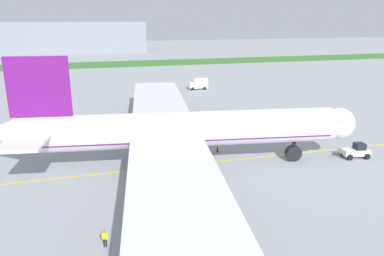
{
  "coord_description": "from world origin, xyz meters",
  "views": [
    {
      "loc": [
        -7.84,
        -48.64,
        20.14
      ],
      "look_at": [
        7.28,
        5.8,
        3.38
      ],
      "focal_mm": 34.79,
      "sensor_mm": 36.0,
      "label": 1
    }
  ],
  "objects_px": {
    "pushback_tug": "(356,151)",
    "ground_crew_wingwalker_port": "(105,237)",
    "airliner_foreground": "(176,130)",
    "service_truck_fuel_bowser": "(199,84)",
    "ground_crew_marshaller_front": "(218,146)"
  },
  "relations": [
    {
      "from": "airliner_foreground",
      "to": "ground_crew_wingwalker_port",
      "type": "xyz_separation_m",
      "value": [
        -10.63,
        -17.1,
        -4.25
      ]
    },
    {
      "from": "pushback_tug",
      "to": "airliner_foreground",
      "type": "bearing_deg",
      "value": 171.94
    },
    {
      "from": "ground_crew_wingwalker_port",
      "to": "ground_crew_marshaller_front",
      "type": "relative_size",
      "value": 1.0
    },
    {
      "from": "pushback_tug",
      "to": "ground_crew_wingwalker_port",
      "type": "distance_m",
      "value": 39.74
    },
    {
      "from": "ground_crew_wingwalker_port",
      "to": "service_truck_fuel_bowser",
      "type": "relative_size",
      "value": 0.31
    },
    {
      "from": "pushback_tug",
      "to": "ground_crew_wingwalker_port",
      "type": "height_order",
      "value": "pushback_tug"
    },
    {
      "from": "ground_crew_wingwalker_port",
      "to": "ground_crew_marshaller_front",
      "type": "xyz_separation_m",
      "value": [
        18.19,
        20.99,
        0.0
      ]
    },
    {
      "from": "airliner_foreground",
      "to": "pushback_tug",
      "type": "bearing_deg",
      "value": -8.06
    },
    {
      "from": "airliner_foreground",
      "to": "pushback_tug",
      "type": "height_order",
      "value": "airliner_foreground"
    },
    {
      "from": "pushback_tug",
      "to": "ground_crew_marshaller_front",
      "type": "height_order",
      "value": "pushback_tug"
    },
    {
      "from": "airliner_foreground",
      "to": "pushback_tug",
      "type": "distance_m",
      "value": 27.43
    },
    {
      "from": "pushback_tug",
      "to": "ground_crew_wingwalker_port",
      "type": "bearing_deg",
      "value": -160.45
    },
    {
      "from": "ground_crew_wingwalker_port",
      "to": "ground_crew_marshaller_front",
      "type": "distance_m",
      "value": 27.77
    },
    {
      "from": "airliner_foreground",
      "to": "ground_crew_marshaller_front",
      "type": "distance_m",
      "value": 9.5
    },
    {
      "from": "airliner_foreground",
      "to": "service_truck_fuel_bowser",
      "type": "xyz_separation_m",
      "value": [
        19.88,
        55.81,
        -3.61
      ]
    }
  ]
}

